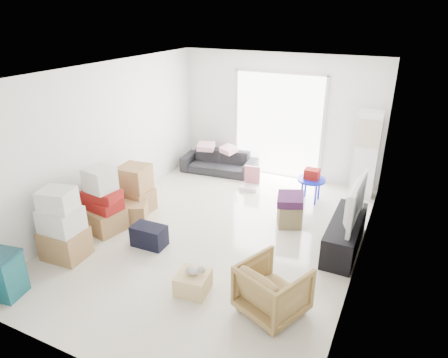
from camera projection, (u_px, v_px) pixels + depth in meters
room_shell at (217, 160)px, 6.25m from camera, size 4.98×6.48×3.18m
sliding_door at (278, 121)px, 8.75m from camera, size 2.10×0.04×2.33m
ac_tower at (366, 155)px, 7.85m from camera, size 0.45×0.30×1.75m
tv_console at (345, 234)px, 6.29m from camera, size 0.45×1.51×0.50m
television at (347, 216)px, 6.16m from camera, size 0.71×1.19×0.15m
sofa at (219, 159)px, 9.20m from camera, size 1.77×0.69×0.67m
pillow_left at (206, 141)px, 9.14m from camera, size 0.44×0.38×0.12m
pillow_right at (229, 144)px, 8.95m from camera, size 0.41×0.38×0.11m
armchair at (273, 287)px, 4.91m from camera, size 0.94×0.92×0.76m
storage_bins at (0, 274)px, 5.25m from camera, size 0.62×0.49×0.64m
box_stack_a at (62, 228)px, 5.98m from camera, size 0.66×0.56×1.14m
box_stack_b at (103, 204)px, 6.72m from camera, size 0.66×0.66×1.14m
box_stack_c at (136, 189)px, 7.42m from camera, size 0.63×0.55×0.89m
loose_box at (135, 212)px, 7.15m from camera, size 0.55×0.55×0.34m
duffel_bag at (149, 236)px, 6.40m from camera, size 0.55×0.34×0.35m
ottoman at (289, 215)px, 6.99m from camera, size 0.52×0.52×0.40m
blanket at (290, 201)px, 6.88m from camera, size 0.53×0.53×0.14m
kids_table at (312, 178)px, 7.77m from camera, size 0.55×0.55×0.67m
toy_walker at (251, 183)px, 8.44m from camera, size 0.39×0.35×0.48m
wood_crate at (193, 283)px, 5.36m from camera, size 0.47×0.47×0.28m
plush_bunny at (195, 270)px, 5.28m from camera, size 0.28×0.16×0.14m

